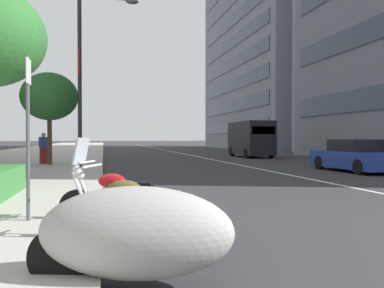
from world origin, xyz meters
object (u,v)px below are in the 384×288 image
Objects in this scene: car_far_down_avenue at (356,157)px; delivery_van_ahead at (251,138)px; pedestrian_on_plaza at (44,148)px; motorcycle_by_sign_pole at (134,233)px; parking_sign_by_curb at (28,122)px; motorcycle_second_in_row at (120,202)px; motorcycle_far_end_row at (135,218)px; street_tree_by_lamp_post at (49,97)px; street_lamp_with_banners at (89,62)px.

delivery_van_ahead reaches higher than car_far_down_avenue.
pedestrian_on_plaza is (-7.55, 13.94, -0.49)m from delivery_van_ahead.
car_far_down_avenue is at bearing -116.38° from motorcycle_by_sign_pole.
parking_sign_by_curb reaches higher than motorcycle_by_sign_pole.
motorcycle_second_in_row is 0.77× the size of parking_sign_by_curb.
motorcycle_far_end_row is at bearing 134.73° from car_far_down_avenue.
street_tree_by_lamp_post is at bearing 67.65° from car_far_down_avenue.
street_tree_by_lamp_post reaches higher than motorcycle_second_in_row.
delivery_van_ahead is (13.60, -0.21, 0.79)m from car_far_down_avenue.
motorcycle_by_sign_pole is 2.68m from motorcycle_second_in_row.
motorcycle_by_sign_pole is at bearing 156.78° from pedestrian_on_plaza.
pedestrian_on_plaza is (2.82, 2.36, -3.96)m from street_lamp_with_banners.
motorcycle_second_in_row is (2.68, 0.03, -0.11)m from motorcycle_by_sign_pole.
parking_sign_by_curb is 12.63m from street_lamp_with_banners.
street_tree_by_lamp_post is at bearing -65.65° from motorcycle_by_sign_pole.
motorcycle_by_sign_pole is at bearing -153.73° from parking_sign_by_curb.
pedestrian_on_plaza is (6.05, 13.73, 0.29)m from car_far_down_avenue.
parking_sign_by_curb is at bearing 11.26° from motorcycle_second_in_row.
motorcycle_by_sign_pole is at bearing 112.93° from motorcycle_second_in_row.
pedestrian_on_plaza reaches higher than motorcycle_by_sign_pole.
delivery_van_ahead is 25.64m from parking_sign_by_curb.
street_lamp_with_banners is at bearing 131.79° from delivery_van_ahead.
car_far_down_avenue is at bearing 179.07° from delivery_van_ahead.
street_tree_by_lamp_post is at bearing 172.90° from pedestrian_on_plaza.
motorcycle_by_sign_pole is 0.40× the size of delivery_van_ahead.
motorcycle_by_sign_pole is 1.39m from motorcycle_far_end_row.
street_tree_by_lamp_post is 2.86× the size of pedestrian_on_plaza.
parking_sign_by_curb reaches higher than motorcycle_second_in_row.
car_far_down_avenue is (11.94, -10.47, 0.10)m from motorcycle_by_sign_pole.
street_lamp_with_banners is (-10.37, 11.58, 3.47)m from delivery_van_ahead.
motorcycle_by_sign_pole is 15.88m from car_far_down_avenue.
motorcycle_second_in_row is (1.30, 0.15, 0.01)m from motorcycle_far_end_row.
parking_sign_by_curb is at bearing 153.35° from pedestrian_on_plaza.
street_tree_by_lamp_post reaches higher than parking_sign_by_curb.
pedestrian_on_plaza is at bearing -64.84° from motorcycle_by_sign_pole.
motorcycle_second_in_row is at bearing 154.85° from delivery_van_ahead.
car_far_down_avenue is at bearing -53.00° from parking_sign_by_curb.
motorcycle_far_end_row is at bearing -80.06° from motorcycle_by_sign_pole.
motorcycle_far_end_row is 0.41× the size of delivery_van_ahead.
street_tree_by_lamp_post is at bearing 44.16° from street_lamp_with_banners.
motorcycle_second_in_row is 1.28× the size of pedestrian_on_plaza.
street_lamp_with_banners reaches higher than delivery_van_ahead.
delivery_van_ahead is at bearing -1.73° from car_far_down_avenue.
parking_sign_by_curb reaches higher than delivery_van_ahead.
motorcycle_by_sign_pole is 17.68m from street_tree_by_lamp_post.
street_lamp_with_banners is at bearing -63.82° from motorcycle_second_in_row.
car_far_down_avenue is 2.85× the size of pedestrian_on_plaza.
street_tree_by_lamp_post reaches higher than car_far_down_avenue.
delivery_van_ahead is (22.86, -10.71, 1.00)m from motorcycle_second_in_row.
street_tree_by_lamp_post is at bearing 5.68° from parking_sign_by_curb.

